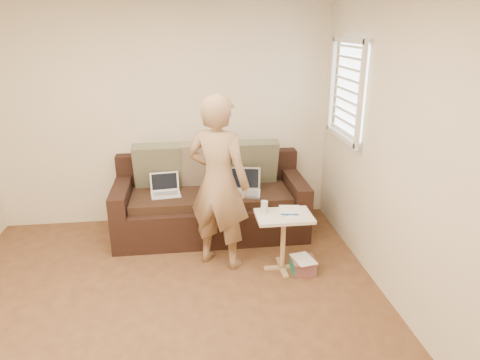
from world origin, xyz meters
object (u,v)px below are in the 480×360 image
Objects in this scene: person at (218,183)px; drinking_glass at (264,207)px; laptop_white at (166,195)px; striped_box at (303,265)px; sofa at (211,199)px; laptop_silver at (243,194)px; side_table at (283,242)px.

person is 0.51m from drinking_glass.
laptop_white is 0.18× the size of person.
striped_box is (0.37, -0.17, -0.59)m from drinking_glass.
sofa is 1.38m from striped_box.
laptop_silver is at bearing -22.28° from sofa.
person is at bearing -86.92° from sofa.
laptop_silver is 1.20× the size of laptop_white.
laptop_silver is 0.76m from person.
side_table is 0.41m from drinking_glass.
sofa is 1.24× the size of person.
sofa is 6.74× the size of laptop_white.
side_table is 0.31m from striped_box.
person reaches higher than sofa.
drinking_glass is at bearing -45.60° from laptop_white.
drinking_glass reaches higher than laptop_silver.
side_table reaches higher than striped_box.
side_table is (0.66, -0.93, -0.12)m from sofa.
person is 1.19m from striped_box.
laptop_white is 0.54× the size of side_table.
person is 2.95× the size of side_table.
side_table is at bearing -54.52° from sofa.
laptop_silver is 1.10m from striped_box.
drinking_glass is (0.44, -0.13, -0.23)m from person.
person is at bearing 162.01° from side_table.
sofa is 0.86m from person.
drinking_glass is at bearing -69.02° from laptop_silver.
laptop_silver is at bearing 119.11° from striped_box.
laptop_white is at bearing -174.29° from laptop_silver.
laptop_silver is 0.86m from side_table.
striped_box is at bearing -42.21° from laptop_white.
sofa reaches higher than side_table.
sofa is 5.62× the size of laptop_silver.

